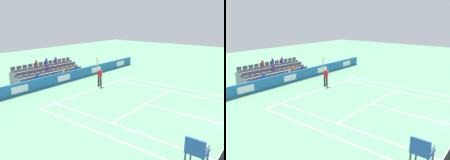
# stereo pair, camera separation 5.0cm
# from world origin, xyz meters

# --- Properties ---
(line_baseline) EXTENTS (10.97, 0.10, 0.01)m
(line_baseline) POSITION_xyz_m (0.00, -11.89, 0.00)
(line_baseline) COLOR white
(line_baseline) RESTS_ON ground
(line_service) EXTENTS (8.23, 0.10, 0.01)m
(line_service) POSITION_xyz_m (0.00, -6.40, 0.00)
(line_service) COLOR white
(line_service) RESTS_ON ground
(line_centre_service) EXTENTS (0.10, 6.40, 0.01)m
(line_centre_service) POSITION_xyz_m (0.00, -3.20, 0.00)
(line_centre_service) COLOR white
(line_centre_service) RESTS_ON ground
(line_singles_sideline_left) EXTENTS (0.10, 11.89, 0.01)m
(line_singles_sideline_left) POSITION_xyz_m (4.12, -5.95, 0.00)
(line_singles_sideline_left) COLOR white
(line_singles_sideline_left) RESTS_ON ground
(line_singles_sideline_right) EXTENTS (0.10, 11.89, 0.01)m
(line_singles_sideline_right) POSITION_xyz_m (-4.12, -5.95, 0.00)
(line_singles_sideline_right) COLOR white
(line_singles_sideline_right) RESTS_ON ground
(line_doubles_sideline_left) EXTENTS (0.10, 11.89, 0.01)m
(line_doubles_sideline_left) POSITION_xyz_m (5.49, -5.95, 0.00)
(line_doubles_sideline_left) COLOR white
(line_doubles_sideline_left) RESTS_ON ground
(line_doubles_sideline_right) EXTENTS (0.10, 11.89, 0.01)m
(line_doubles_sideline_right) POSITION_xyz_m (-5.49, -5.95, 0.00)
(line_doubles_sideline_right) COLOR white
(line_doubles_sideline_right) RESTS_ON ground
(line_centre_mark) EXTENTS (0.10, 0.20, 0.01)m
(line_centre_mark) POSITION_xyz_m (0.00, -11.79, 0.00)
(line_centre_mark) COLOR white
(line_centre_mark) RESTS_ON ground
(sponsor_barrier) EXTENTS (23.58, 0.22, 1.04)m
(sponsor_barrier) POSITION_xyz_m (0.00, -15.77, 0.52)
(sponsor_barrier) COLOR #1E66AD
(sponsor_barrier) RESTS_ON ground
(tennis_player) EXTENTS (0.51, 0.43, 2.85)m
(tennis_player) POSITION_xyz_m (-1.30, -12.12, 0.99)
(tennis_player) COLOR black
(tennis_player) RESTS_ON ground
(umpire_chair) EXTENTS (0.70, 0.70, 2.34)m
(umpire_chair) POSITION_xyz_m (6.76, -0.46, 1.52)
(umpire_chair) COLOR #474C54
(umpire_chair) RESTS_ON ground
(stadium_stand) EXTENTS (7.44, 2.85, 2.15)m
(stadium_stand) POSITION_xyz_m (-0.01, -18.08, 0.55)
(stadium_stand) COLOR gray
(stadium_stand) RESTS_ON ground
(loose_tennis_ball) EXTENTS (0.07, 0.07, 0.07)m
(loose_tennis_ball) POSITION_xyz_m (-2.01, -2.78, 0.03)
(loose_tennis_ball) COLOR #D1E533
(loose_tennis_ball) RESTS_ON ground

